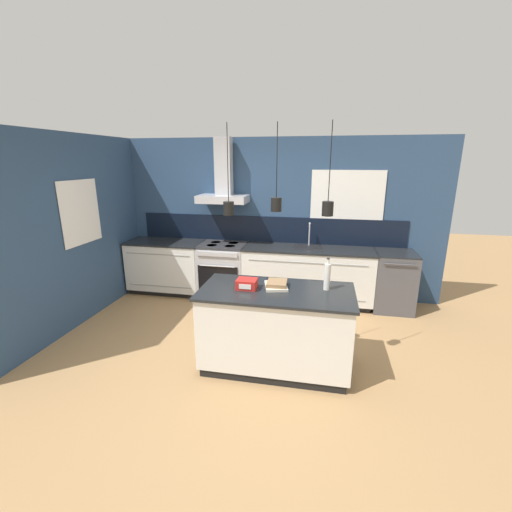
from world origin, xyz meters
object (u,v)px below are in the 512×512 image
at_px(oven_range, 223,270).
at_px(red_supply_box, 247,284).
at_px(book_stack, 277,284).
at_px(dishwasher, 393,281).
at_px(bottle_on_island, 327,276).

distance_m(oven_range, red_supply_box, 2.13).
bearing_deg(book_stack, dishwasher, 48.88).
bearing_deg(bottle_on_island, dishwasher, 59.59).
bearing_deg(book_stack, red_supply_box, -162.22).
bearing_deg(bottle_on_island, red_supply_box, -170.83).
bearing_deg(book_stack, oven_range, 122.63).
xyz_separation_m(bottle_on_island, red_supply_box, (-0.84, -0.14, -0.10)).
bearing_deg(bottle_on_island, oven_range, 133.79).
height_order(dishwasher, bottle_on_island, bottle_on_island).
height_order(book_stack, red_supply_box, red_supply_box).
bearing_deg(dishwasher, oven_range, -179.91).
bearing_deg(bottle_on_island, book_stack, -176.03).
distance_m(bottle_on_island, red_supply_box, 0.86).
height_order(oven_range, book_stack, book_stack).
xyz_separation_m(book_stack, red_supply_box, (-0.31, -0.10, 0.02)).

